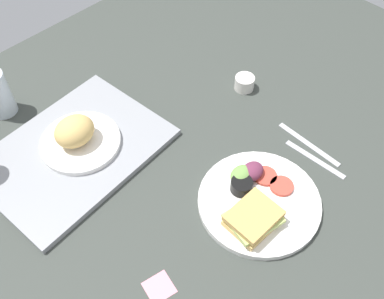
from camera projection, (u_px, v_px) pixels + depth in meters
ground_plane at (195, 174)px, 109.89cm from camera, size 190.00×150.00×3.00cm
serving_tray at (74, 151)px, 111.50cm from camera, size 47.30×36.21×1.60cm
bread_plate_near at (77, 136)px, 109.74cm from camera, size 20.33×20.33×8.39cm
plate_with_salad at (256, 200)px, 101.36cm from camera, size 28.60×28.60×5.40cm
espresso_cup at (244, 83)px, 125.45cm from camera, size 5.60×5.60×4.00cm
fork at (315, 159)px, 110.62cm from camera, size 2.06×17.04×0.50cm
knife at (309, 144)px, 113.70cm from camera, size 2.22×19.04×0.50cm
sticky_note at (159, 287)px, 90.26cm from camera, size 6.72×6.72×0.12cm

